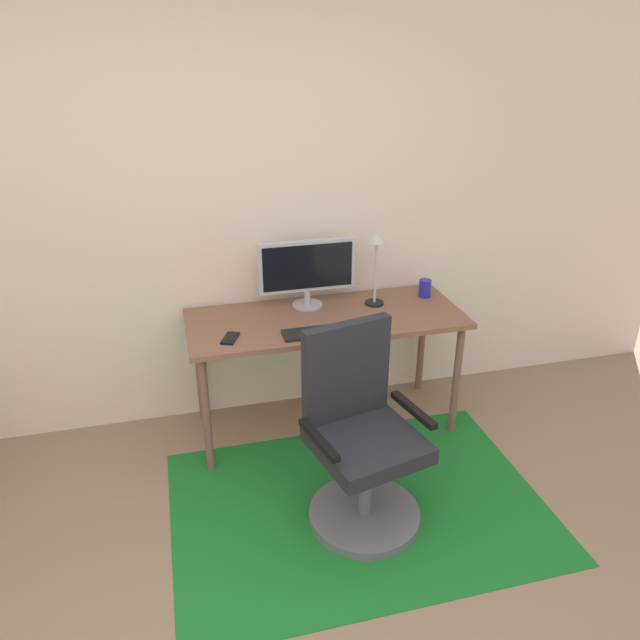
# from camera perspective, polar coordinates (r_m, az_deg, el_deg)

# --- Properties ---
(wall_back) EXTENTS (6.00, 0.10, 2.60)m
(wall_back) POSITION_cam_1_polar(r_m,az_deg,el_deg) (3.53, -8.51, 10.51)
(wall_back) COLOR silver
(wall_back) RESTS_ON ground
(area_rug) EXTENTS (1.87, 1.31, 0.01)m
(area_rug) POSITION_cam_1_polar(r_m,az_deg,el_deg) (3.23, 3.61, -17.01)
(area_rug) COLOR #1A7226
(area_rug) RESTS_ON ground
(desk) EXTENTS (1.57, 0.63, 0.73)m
(desk) POSITION_cam_1_polar(r_m,az_deg,el_deg) (3.46, 0.56, -0.73)
(desk) COLOR brown
(desk) RESTS_ON ground
(monitor) EXTENTS (0.56, 0.18, 0.40)m
(monitor) POSITION_cam_1_polar(r_m,az_deg,el_deg) (3.49, -1.22, 4.88)
(monitor) COLOR #B2B2B7
(monitor) RESTS_ON desk
(keyboard) EXTENTS (0.43, 0.13, 0.02)m
(keyboard) POSITION_cam_1_polar(r_m,az_deg,el_deg) (3.23, 0.23, -1.11)
(keyboard) COLOR black
(keyboard) RESTS_ON desk
(computer_mouse) EXTENTS (0.06, 0.10, 0.03)m
(computer_mouse) POSITION_cam_1_polar(r_m,az_deg,el_deg) (3.28, 5.09, -0.63)
(computer_mouse) COLOR white
(computer_mouse) RESTS_ON desk
(coffee_cup) EXTENTS (0.07, 0.07, 0.11)m
(coffee_cup) POSITION_cam_1_polar(r_m,az_deg,el_deg) (3.74, 9.88, 2.98)
(coffee_cup) COLOR #202896
(coffee_cup) RESTS_ON desk
(cell_phone) EXTENTS (0.12, 0.16, 0.01)m
(cell_phone) POSITION_cam_1_polar(r_m,az_deg,el_deg) (3.21, -8.48, -1.71)
(cell_phone) COLOR black
(cell_phone) RESTS_ON desk
(desk_lamp) EXTENTS (0.11, 0.11, 0.44)m
(desk_lamp) POSITION_cam_1_polar(r_m,az_deg,el_deg) (3.50, 5.34, 6.16)
(desk_lamp) COLOR black
(desk_lamp) RESTS_ON desk
(office_chair) EXTENTS (0.61, 0.56, 0.99)m
(office_chair) POSITION_cam_1_polar(r_m,az_deg,el_deg) (2.95, 3.84, -11.94)
(office_chair) COLOR slate
(office_chair) RESTS_ON ground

